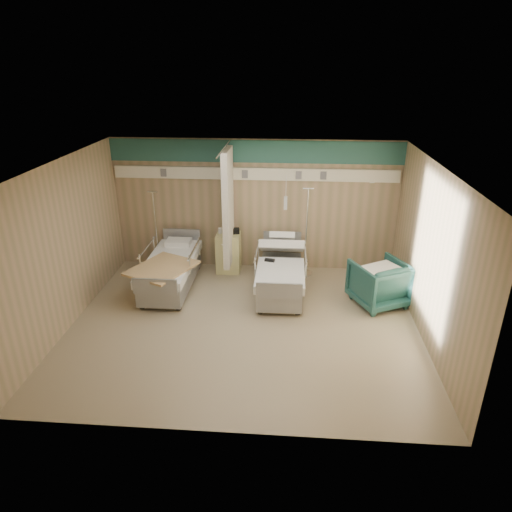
# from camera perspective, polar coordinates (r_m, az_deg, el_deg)

# --- Properties ---
(ground) EXTENTS (6.00, 5.00, 0.00)m
(ground) POSITION_cam_1_polar(r_m,az_deg,el_deg) (8.06, -1.53, -8.60)
(ground) COLOR tan
(ground) RESTS_ON ground
(room_walls) EXTENTS (6.04, 5.04, 2.82)m
(room_walls) POSITION_cam_1_polar(r_m,az_deg,el_deg) (7.49, -1.72, 4.63)
(room_walls) COLOR tan
(room_walls) RESTS_ON ground
(bed_right) EXTENTS (1.00, 2.16, 0.63)m
(bed_right) POSITION_cam_1_polar(r_m,az_deg,el_deg) (9.01, 3.09, -2.66)
(bed_right) COLOR white
(bed_right) RESTS_ON ground
(bed_left) EXTENTS (1.00, 2.16, 0.63)m
(bed_left) POSITION_cam_1_polar(r_m,az_deg,el_deg) (9.31, -10.59, -2.16)
(bed_left) COLOR white
(bed_left) RESTS_ON ground
(bedside_cabinet) EXTENTS (0.50, 0.48, 0.85)m
(bedside_cabinet) POSITION_cam_1_polar(r_m,az_deg,el_deg) (9.87, -3.45, 0.44)
(bedside_cabinet) COLOR #E7E090
(bedside_cabinet) RESTS_ON ground
(visitor_armchair) EXTENTS (1.23, 1.24, 0.85)m
(visitor_armchair) POSITION_cam_1_polar(r_m,az_deg,el_deg) (8.82, 15.16, -3.31)
(visitor_armchair) COLOR #20504C
(visitor_armchair) RESTS_ON ground
(waffle_blanket) EXTENTS (0.89, 0.87, 0.08)m
(waffle_blanket) POSITION_cam_1_polar(r_m,az_deg,el_deg) (8.59, 15.77, -0.70)
(waffle_blanket) COLOR silver
(waffle_blanket) RESTS_ON visitor_armchair
(iv_stand_right) EXTENTS (0.34, 0.34, 1.90)m
(iv_stand_right) POSITION_cam_1_polar(r_m,az_deg,el_deg) (9.77, 6.17, -0.13)
(iv_stand_right) COLOR silver
(iv_stand_right) RESTS_ON ground
(iv_stand_left) EXTENTS (0.32, 0.32, 1.78)m
(iv_stand_left) POSITION_cam_1_polar(r_m,az_deg,el_deg) (10.12, -12.12, 0.16)
(iv_stand_left) COLOR silver
(iv_stand_left) RESTS_ON ground
(call_remote) EXTENTS (0.21, 0.12, 0.04)m
(call_remote) POSITION_cam_1_polar(r_m,az_deg,el_deg) (8.92, 1.72, -0.52)
(call_remote) COLOR black
(call_remote) RESTS_ON bed_right
(tan_blanket) EXTENTS (1.35, 1.47, 0.04)m
(tan_blanket) POSITION_cam_1_polar(r_m,az_deg,el_deg) (8.77, -11.64, -1.48)
(tan_blanket) COLOR tan
(tan_blanket) RESTS_ON bed_left
(toiletry_bag) EXTENTS (0.23, 0.17, 0.11)m
(toiletry_bag) POSITION_cam_1_polar(r_m,az_deg,el_deg) (9.72, -2.72, 3.14)
(toiletry_bag) COLOR black
(toiletry_bag) RESTS_ON bedside_cabinet
(white_cup) EXTENTS (0.09, 0.09, 0.12)m
(white_cup) POSITION_cam_1_polar(r_m,az_deg,el_deg) (9.75, -4.49, 3.19)
(white_cup) COLOR white
(white_cup) RESTS_ON bedside_cabinet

